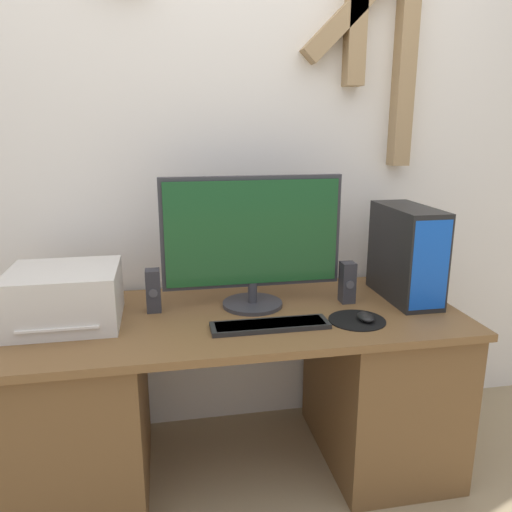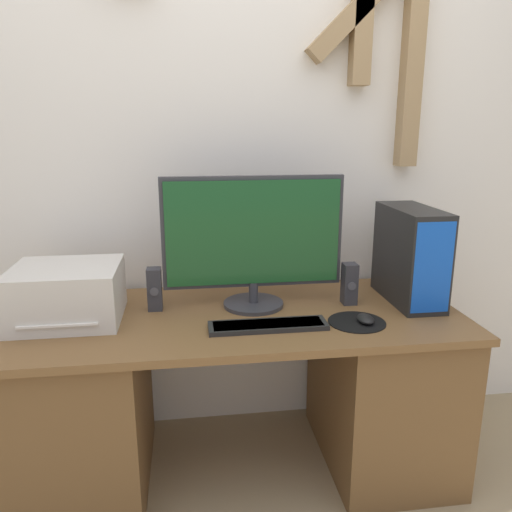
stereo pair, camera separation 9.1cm
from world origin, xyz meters
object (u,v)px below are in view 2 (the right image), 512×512
at_px(speaker_right, 349,284).
at_px(computer_tower, 410,255).
at_px(printer, 67,294).
at_px(monitor, 253,238).
at_px(keyboard, 268,325).
at_px(mouse, 365,319).
at_px(speaker_left, 155,289).

bearing_deg(speaker_right, computer_tower, 0.60).
height_order(printer, speaker_right, printer).
relative_size(monitor, printer, 1.84).
distance_m(keyboard, speaker_right, 0.44).
bearing_deg(keyboard, monitor, 95.22).
bearing_deg(printer, mouse, -10.05).
height_order(monitor, computer_tower, monitor).
relative_size(printer, speaker_left, 2.29).
xyz_separation_m(keyboard, mouse, (0.37, -0.01, 0.01)).
bearing_deg(mouse, speaker_right, 88.24).
bearing_deg(mouse, printer, 169.95).
bearing_deg(printer, computer_tower, 1.06).
distance_m(monitor, keyboard, 0.37).
distance_m(keyboard, computer_tower, 0.70).
distance_m(mouse, printer, 1.14).
height_order(keyboard, printer, printer).
bearing_deg(computer_tower, speaker_left, 177.87).
distance_m(mouse, computer_tower, 0.39).
distance_m(printer, speaker_right, 1.13).
height_order(mouse, computer_tower, computer_tower).
bearing_deg(monitor, printer, -175.71).
relative_size(speaker_left, speaker_right, 1.00).
relative_size(keyboard, printer, 1.11).
bearing_deg(monitor, mouse, -32.64).
height_order(mouse, speaker_right, speaker_right).
relative_size(keyboard, computer_tower, 1.09).
xyz_separation_m(keyboard, printer, (-0.75, 0.19, 0.09)).
height_order(keyboard, speaker_left, speaker_left).
bearing_deg(monitor, speaker_left, 178.43).
xyz_separation_m(monitor, computer_tower, (0.66, -0.03, -0.09)).
relative_size(printer, speaker_right, 2.29).
height_order(mouse, printer, printer).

